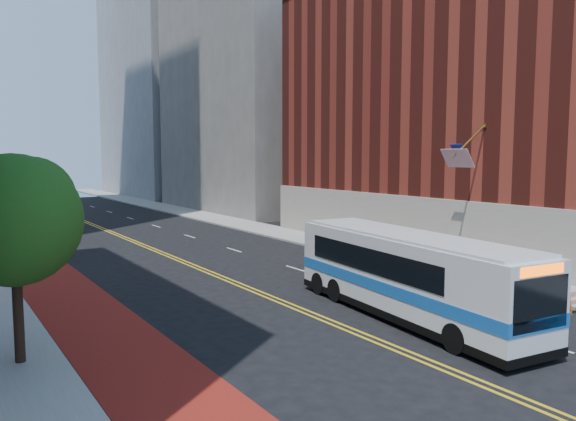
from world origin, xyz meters
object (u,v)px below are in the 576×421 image
(car_a, at_px, (30,255))
(car_b, at_px, (60,233))
(street_tree, at_px, (15,215))
(transit_bus, at_px, (406,274))

(car_a, relative_size, car_b, 0.99)
(street_tree, xyz_separation_m, car_b, (6.40, 27.04, -4.22))
(car_a, xyz_separation_m, car_b, (3.53, 9.53, -0.02))
(street_tree, distance_m, transit_bus, 14.91)
(street_tree, xyz_separation_m, car_a, (2.87, 17.50, -4.20))
(street_tree, relative_size, transit_bus, 0.51)
(street_tree, bearing_deg, car_b, 76.69)
(transit_bus, xyz_separation_m, car_b, (-7.92, 29.86, -1.16))
(car_b, bearing_deg, car_a, -116.63)
(transit_bus, relative_size, car_b, 3.12)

